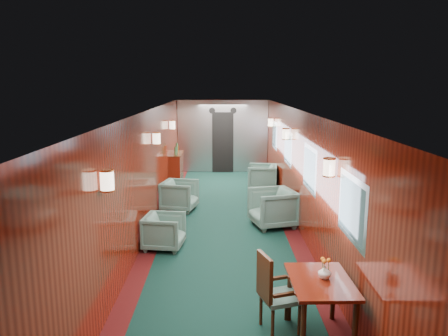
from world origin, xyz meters
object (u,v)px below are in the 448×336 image
dining_table (320,289)px  credenza (176,170)px  side_chair (273,290)px  armchair_left_far (180,195)px  armchair_left_near (164,231)px  armchair_right_near (273,208)px  armchair_right_far (262,177)px

dining_table → credenza: bearing=106.6°
side_chair → armchair_left_far: size_ratio=1.27×
dining_table → credenza: (-2.40, 7.62, -0.12)m
dining_table → armchair_left_near: size_ratio=1.44×
armchair_left_near → armchair_left_far: size_ratio=0.89×
armchair_left_far → armchair_right_near: bearing=-108.2°
armchair_left_near → armchair_right_far: bearing=-18.9°
side_chair → credenza: bearing=86.4°
armchair_left_near → armchair_right_far: (2.17, 4.36, 0.05)m
armchair_left_near → armchair_right_near: armchair_right_near is taller
side_chair → armchair_right_near: side_chair is taller
dining_table → armchair_left_near: bearing=125.9°
credenza → armchair_left_near: bearing=-86.9°
armchair_left_far → dining_table: bearing=-146.0°
side_chair → armchair_left_far: side_chair is taller
credenza → armchair_left_near: 4.76m
armchair_right_near → armchair_right_far: bearing=163.3°
dining_table → armchair_left_near: 3.59m
armchair_right_near → dining_table: bearing=-14.4°
credenza → armchair_right_far: credenza is taller
dining_table → side_chair: 0.55m
armchair_left_far → armchair_right_far: 2.86m
credenza → armchair_right_far: size_ratio=1.58×
side_chair → armchair_left_near: size_ratio=1.42×
armchair_right_far → armchair_right_near: bearing=6.0°
side_chair → credenza: (-1.89, 7.44, -0.03)m
armchair_left_far → credenza: bearing=20.1°
credenza → armchair_left_near: credenza is taller
armchair_left_far → armchair_right_far: bearing=-35.1°
dining_table → armchair_right_far: bearing=88.9°
credenza → armchair_left_far: credenza is taller
dining_table → armchair_left_far: size_ratio=1.28×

